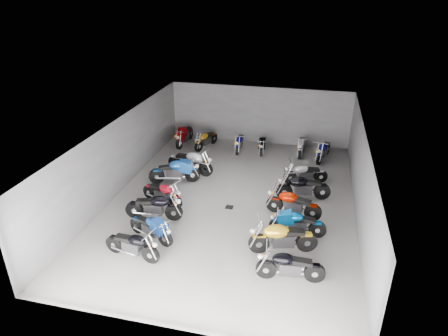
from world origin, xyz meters
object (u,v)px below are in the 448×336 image
at_px(motorcycle_left_e, 175,171).
at_px(motorcycle_left_f, 191,162).
at_px(motorcycle_back_d, 263,144).
at_px(motorcycle_right_b, 282,238).
at_px(motorcycle_left_b, 151,228).
at_px(motorcycle_right_f, 305,174).
at_px(motorcycle_left_a, 133,245).
at_px(motorcycle_back_b, 206,139).
at_px(motorcycle_back_a, 184,135).
at_px(motorcycle_back_f, 323,150).
at_px(motorcycle_right_d, 293,204).
at_px(motorcycle_left_c, 155,207).
at_px(motorcycle_right_c, 297,223).
at_px(motorcycle_right_e, 303,187).
at_px(motorcycle_back_e, 301,145).
at_px(motorcycle_left_d, 163,193).
at_px(motorcycle_back_c, 239,142).
at_px(motorcycle_right_a, 290,266).
at_px(drain_grate, 229,207).

distance_m(motorcycle_left_e, motorcycle_left_f, 1.19).
bearing_deg(motorcycle_back_d, motorcycle_left_e, 50.24).
xyz_separation_m(motorcycle_left_e, motorcycle_right_b, (5.29, -4.05, 0.01)).
height_order(motorcycle_left_b, motorcycle_right_f, motorcycle_right_f).
xyz_separation_m(motorcycle_left_a, motorcycle_back_b, (-0.26, 9.88, -0.01)).
xyz_separation_m(motorcycle_left_e, motorcycle_back_a, (-1.09, 4.57, -0.01)).
height_order(motorcycle_left_a, motorcycle_back_b, motorcycle_left_a).
xyz_separation_m(motorcycle_right_f, motorcycle_back_f, (0.78, 2.93, 0.02)).
bearing_deg(motorcycle_right_d, motorcycle_left_a, 137.36).
xyz_separation_m(motorcycle_left_e, motorcycle_back_b, (0.22, 4.36, -0.08)).
relative_size(motorcycle_left_c, motorcycle_left_e, 1.00).
bearing_deg(motorcycle_left_e, motorcycle_left_c, -14.56).
relative_size(motorcycle_left_a, motorcycle_right_c, 1.00).
relative_size(motorcycle_back_a, motorcycle_back_f, 1.09).
relative_size(motorcycle_left_a, motorcycle_left_c, 0.91).
relative_size(motorcycle_left_f, motorcycle_right_d, 1.08).
bearing_deg(motorcycle_right_e, motorcycle_back_e, -8.31).
relative_size(motorcycle_left_b, motorcycle_right_b, 0.83).
distance_m(motorcycle_left_d, motorcycle_back_e, 8.48).
xyz_separation_m(motorcycle_left_c, motorcycle_back_d, (3.10, 7.62, -0.10)).
relative_size(motorcycle_left_a, motorcycle_back_e, 1.02).
xyz_separation_m(motorcycle_right_c, motorcycle_right_d, (-0.24, 1.32, 0.03)).
distance_m(motorcycle_right_f, motorcycle_back_d, 4.02).
height_order(motorcycle_left_c, motorcycle_right_f, motorcycle_left_c).
bearing_deg(motorcycle_left_d, motorcycle_left_f, -163.66).
relative_size(motorcycle_right_c, motorcycle_back_c, 1.05).
height_order(motorcycle_left_c, motorcycle_back_a, motorcycle_back_a).
bearing_deg(motorcycle_back_b, motorcycle_back_c, -158.85).
distance_m(motorcycle_right_e, motorcycle_back_b, 7.17).
bearing_deg(motorcycle_back_d, motorcycle_left_f, 45.56).
bearing_deg(motorcycle_left_d, motorcycle_left_a, 26.35).
height_order(motorcycle_right_a, motorcycle_right_d, motorcycle_right_d).
relative_size(motorcycle_back_e, motorcycle_back_f, 0.96).
distance_m(motorcycle_left_b, motorcycle_back_e, 10.28).
distance_m(motorcycle_back_c, motorcycle_back_e, 3.31).
distance_m(motorcycle_left_d, motorcycle_right_d, 5.33).
bearing_deg(motorcycle_back_a, motorcycle_left_c, 102.74).
bearing_deg(motorcycle_right_b, motorcycle_back_c, 4.21).
bearing_deg(motorcycle_back_a, motorcycle_left_e, 106.13).
distance_m(motorcycle_left_b, motorcycle_right_a, 5.09).
height_order(motorcycle_left_e, motorcycle_right_e, motorcycle_left_e).
height_order(drain_grate, motorcycle_back_a, motorcycle_back_a).
height_order(motorcycle_left_c, motorcycle_left_d, motorcycle_left_c).
bearing_deg(motorcycle_right_e, motorcycle_back_d, 14.53).
bearing_deg(motorcycle_back_e, drain_grate, 69.81).
distance_m(drain_grate, motorcycle_back_b, 6.55).
height_order(drain_grate, motorcycle_left_b, motorcycle_left_b).
bearing_deg(motorcycle_back_f, motorcycle_left_e, 47.57).
height_order(motorcycle_back_b, motorcycle_back_d, motorcycle_back_b).
height_order(drain_grate, motorcycle_back_e, motorcycle_back_e).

